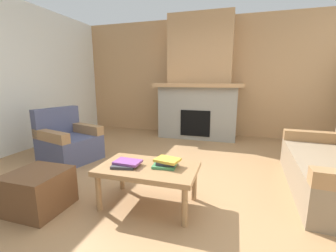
{
  "coord_description": "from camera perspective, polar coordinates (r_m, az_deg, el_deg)",
  "views": [
    {
      "loc": [
        0.81,
        -2.47,
        1.29
      ],
      "look_at": [
        -0.16,
        0.74,
        0.6
      ],
      "focal_mm": 23.83,
      "sensor_mm": 36.0,
      "label": 1
    }
  ],
  "objects": [
    {
      "name": "ground",
      "position": [
        2.9,
        -1.21,
        -14.82
      ],
      "size": [
        9.0,
        9.0,
        0.0
      ],
      "primitive_type": "plane",
      "color": "#9E754C"
    },
    {
      "name": "armchair",
      "position": [
        4.0,
        -24.15,
        -3.87
      ],
      "size": [
        0.93,
        0.93,
        0.85
      ],
      "color": "#474C6B",
      "rests_on": "ground"
    },
    {
      "name": "book_stack_near_edge",
      "position": [
        2.35,
        -10.7,
        -9.4
      ],
      "size": [
        0.3,
        0.25,
        0.05
      ],
      "color": "#2D2D33",
      "rests_on": "coffee_table"
    },
    {
      "name": "book_stack_center",
      "position": [
        2.3,
        -0.51,
        -9.35
      ],
      "size": [
        0.29,
        0.23,
        0.08
      ],
      "color": "#3D7F4C",
      "rests_on": "coffee_table"
    },
    {
      "name": "wall_back_wood_panel",
      "position": [
        5.53,
        8.62,
        12.07
      ],
      "size": [
        6.0,
        0.12,
        2.7
      ],
      "primitive_type": "cube",
      "color": "tan",
      "rests_on": "ground"
    },
    {
      "name": "coffee_table",
      "position": [
        2.34,
        -5.1,
        -11.43
      ],
      "size": [
        1.0,
        0.6,
        0.43
      ],
      "color": "#997047",
      "rests_on": "ground"
    },
    {
      "name": "fireplace",
      "position": [
        5.16,
        7.93,
        10.06
      ],
      "size": [
        1.9,
        0.82,
        2.7
      ],
      "color": "gray",
      "rests_on": "ground"
    },
    {
      "name": "ottoman",
      "position": [
        2.68,
        -30.2,
        -14.07
      ],
      "size": [
        0.52,
        0.52,
        0.4
      ],
      "primitive_type": "cube",
      "color": "brown",
      "rests_on": "ground"
    }
  ]
}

